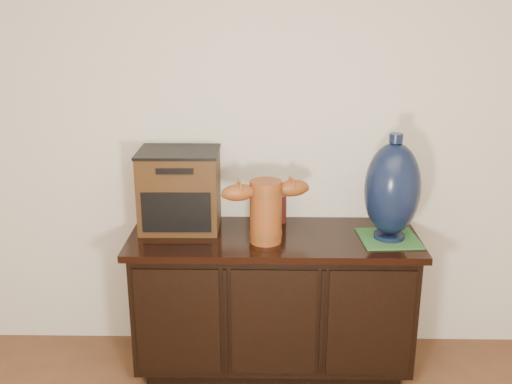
{
  "coord_description": "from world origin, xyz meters",
  "views": [
    {
      "loc": [
        -0.04,
        -0.59,
        1.89
      ],
      "look_at": [
        -0.09,
        2.18,
        1.0
      ],
      "focal_mm": 42.0,
      "sensor_mm": 36.0,
      "label": 1
    }
  ],
  "objects_px": {
    "sideboard": "(273,301)",
    "spray_can": "(281,207)",
    "lamp_base": "(392,190)",
    "terracotta_vessel": "(266,208)",
    "tv_radio": "(180,189)"
  },
  "relations": [
    {
      "from": "sideboard",
      "to": "tv_radio",
      "type": "xyz_separation_m",
      "value": [
        -0.48,
        0.12,
        0.57
      ]
    },
    {
      "from": "sideboard",
      "to": "lamp_base",
      "type": "relative_size",
      "value": 2.77
    },
    {
      "from": "sideboard",
      "to": "terracotta_vessel",
      "type": "bearing_deg",
      "value": -116.98
    },
    {
      "from": "terracotta_vessel",
      "to": "spray_can",
      "type": "relative_size",
      "value": 2.51
    },
    {
      "from": "tv_radio",
      "to": "spray_can",
      "type": "relative_size",
      "value": 2.35
    },
    {
      "from": "sideboard",
      "to": "terracotta_vessel",
      "type": "xyz_separation_m",
      "value": [
        -0.04,
        -0.08,
        0.54
      ]
    },
    {
      "from": "sideboard",
      "to": "spray_can",
      "type": "height_order",
      "value": "spray_can"
    },
    {
      "from": "sideboard",
      "to": "spray_can",
      "type": "relative_size",
      "value": 8.3
    },
    {
      "from": "terracotta_vessel",
      "to": "lamp_base",
      "type": "distance_m",
      "value": 0.62
    },
    {
      "from": "terracotta_vessel",
      "to": "spray_can",
      "type": "height_order",
      "value": "terracotta_vessel"
    },
    {
      "from": "sideboard",
      "to": "spray_can",
      "type": "distance_m",
      "value": 0.5
    },
    {
      "from": "terracotta_vessel",
      "to": "tv_radio",
      "type": "distance_m",
      "value": 0.49
    },
    {
      "from": "lamp_base",
      "to": "spray_can",
      "type": "bearing_deg",
      "value": 156.39
    },
    {
      "from": "sideboard",
      "to": "tv_radio",
      "type": "relative_size",
      "value": 3.54
    },
    {
      "from": "lamp_base",
      "to": "tv_radio",
      "type": "bearing_deg",
      "value": 171.64
    }
  ]
}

